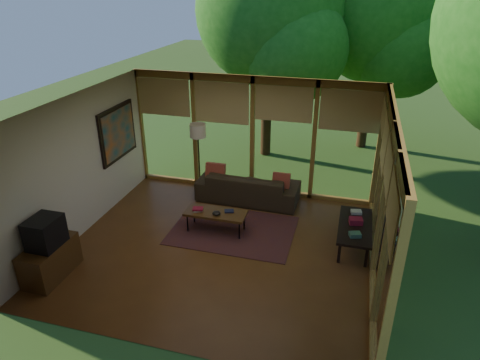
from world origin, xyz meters
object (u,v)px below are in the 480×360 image
(coffee_table, at_px, (216,213))
(side_console, at_px, (355,227))
(floor_lamp, at_px, (198,135))
(sofa, at_px, (248,187))
(television, at_px, (45,232))
(media_cabinet, at_px, (50,260))

(coffee_table, bearing_deg, side_console, 3.75)
(floor_lamp, height_order, side_console, floor_lamp)
(floor_lamp, relative_size, coffee_table, 1.38)
(floor_lamp, bearing_deg, sofa, -6.29)
(television, distance_m, coffee_table, 3.06)
(media_cabinet, distance_m, floor_lamp, 4.03)
(floor_lamp, relative_size, side_console, 1.18)
(television, height_order, coffee_table, television)
(media_cabinet, distance_m, coffee_table, 3.04)
(media_cabinet, relative_size, side_console, 0.71)
(television, bearing_deg, sofa, 54.69)
(coffee_table, bearing_deg, sofa, 78.71)
(sofa, distance_m, side_console, 2.68)
(coffee_table, relative_size, side_console, 0.86)
(floor_lamp, distance_m, coffee_table, 2.08)
(sofa, xyz_separation_m, media_cabinet, (-2.51, -3.51, -0.03))
(sofa, distance_m, floor_lamp, 1.62)
(side_console, bearing_deg, coffee_table, -176.25)
(sofa, bearing_deg, television, 55.82)
(sofa, height_order, coffee_table, sofa)
(floor_lamp, bearing_deg, television, -109.48)
(sofa, bearing_deg, side_console, 152.92)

